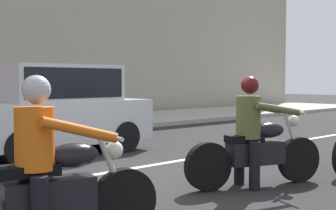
{
  "coord_description": "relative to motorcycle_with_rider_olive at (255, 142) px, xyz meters",
  "views": [
    {
      "loc": [
        -4.76,
        -5.18,
        1.49
      ],
      "look_at": [
        -0.17,
        -0.28,
        1.13
      ],
      "focal_mm": 49.66,
      "sensor_mm": 36.0,
      "label": 1
    }
  ],
  "objects": [
    {
      "name": "lane_marking_stripe",
      "position": [
        -0.29,
        2.2,
        -0.63
      ],
      "size": [
        18.0,
        0.14,
        0.01
      ],
      "primitive_type": "cube",
      "color": "silver",
      "rests_on": "ground_plane"
    },
    {
      "name": "motorcycle_with_rider_orange_stripe",
      "position": [
        -3.31,
        -0.21,
        -0.0
      ],
      "size": [
        2.08,
        0.8,
        1.54
      ],
      "color": "black",
      "rests_on": "ground_plane"
    },
    {
      "name": "parked_hatchback_silver",
      "position": [
        -0.55,
        4.5,
        0.3
      ],
      "size": [
        3.71,
        1.76,
        1.8
      ],
      "color": "#B2B5BA",
      "rests_on": "ground_plane"
    },
    {
      "name": "ground_plane",
      "position": [
        -0.54,
        1.3,
        -0.63
      ],
      "size": [
        80.0,
        80.0,
        0.0
      ],
      "primitive_type": "plane",
      "color": "black"
    },
    {
      "name": "motorcycle_with_rider_olive",
      "position": [
        0.0,
        0.0,
        0.0
      ],
      "size": [
        2.05,
        0.98,
        1.55
      ],
      "color": "black",
      "rests_on": "ground_plane"
    }
  ]
}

